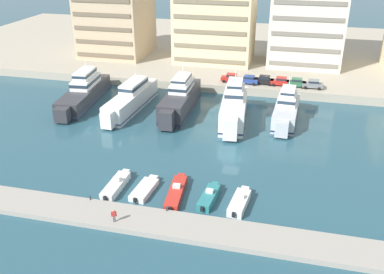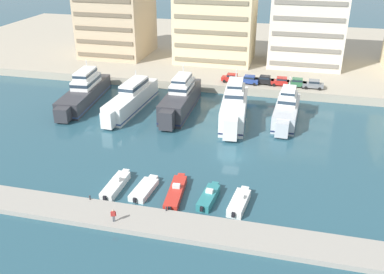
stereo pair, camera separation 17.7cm
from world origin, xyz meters
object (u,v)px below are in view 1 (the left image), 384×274
(motorboat_red_mid_left, at_px, (176,192))
(car_red_far_left, at_px, (231,78))
(car_black_mid_left, at_px, (264,80))
(car_green_center, at_px, (296,82))
(yacht_silver_center, at_px, (286,110))
(motorboat_teal_center_left, at_px, (209,197))
(yacht_charcoal_mid_left, at_px, (180,99))
(yacht_white_left, at_px, (131,99))
(car_red_center_left, at_px, (281,81))
(motorboat_white_left, at_px, (145,189))
(pedestrian_near_edge, at_px, (114,215))
(yacht_charcoal_far_left, at_px, (84,92))
(yacht_white_center_left, at_px, (234,107))
(motorboat_white_far_left, at_px, (116,185))
(car_blue_left, at_px, (249,79))
(car_grey_center_right, at_px, (313,84))
(motorboat_white_center, at_px, (240,202))

(motorboat_red_mid_left, distance_m, car_red_far_left, 42.01)
(car_black_mid_left, distance_m, car_green_center, 6.57)
(yacht_silver_center, distance_m, motorboat_teal_center_left, 29.23)
(yacht_charcoal_mid_left, relative_size, yacht_silver_center, 1.24)
(yacht_white_left, bearing_deg, motorboat_teal_center_left, -52.48)
(motorboat_teal_center_left, distance_m, car_red_center_left, 42.76)
(motorboat_white_left, relative_size, motorboat_teal_center_left, 1.01)
(car_black_mid_left, relative_size, pedestrian_near_edge, 2.60)
(car_green_center, bearing_deg, car_red_far_left, -179.52)
(motorboat_white_left, height_order, motorboat_red_mid_left, motorboat_red_mid_left)
(car_red_center_left, bearing_deg, yacht_charcoal_mid_left, -141.17)
(yacht_charcoal_mid_left, xyz_separation_m, yacht_silver_center, (19.45, 0.03, -0.35))
(car_red_far_left, bearing_deg, car_red_center_left, 0.62)
(yacht_charcoal_far_left, xyz_separation_m, car_green_center, (40.38, 14.23, 0.54))
(motorboat_teal_center_left, relative_size, pedestrian_near_edge, 3.88)
(yacht_white_center_left, bearing_deg, yacht_charcoal_far_left, 175.19)
(motorboat_white_left, relative_size, pedestrian_near_edge, 3.92)
(yacht_charcoal_mid_left, bearing_deg, car_red_center_left, 38.83)
(car_black_mid_left, xyz_separation_m, car_red_center_left, (3.46, -0.14, 0.00))
(motorboat_white_far_left, xyz_separation_m, car_red_center_left, (18.75, 42.37, 2.19))
(yacht_white_left, distance_m, car_blue_left, 25.25)
(motorboat_red_mid_left, xyz_separation_m, car_grey_center_right, (17.11, 41.80, 2.24))
(car_red_far_left, distance_m, pedestrian_near_edge, 50.13)
(motorboat_white_left, height_order, car_blue_left, car_blue_left)
(yacht_white_left, distance_m, motorboat_red_mid_left, 31.18)
(car_grey_center_right, bearing_deg, motorboat_white_far_left, -120.87)
(yacht_charcoal_far_left, distance_m, yacht_white_left, 10.44)
(car_red_far_left, bearing_deg, motorboat_red_mid_left, -90.50)
(motorboat_white_far_left, bearing_deg, car_black_mid_left, 70.22)
(yacht_white_left, height_order, motorboat_white_far_left, yacht_white_left)
(yacht_charcoal_far_left, height_order, yacht_charcoal_mid_left, yacht_charcoal_mid_left)
(yacht_white_left, relative_size, car_red_center_left, 5.04)
(car_red_center_left, distance_m, car_green_center, 3.11)
(yacht_white_center_left, relative_size, car_grey_center_right, 4.26)
(yacht_white_center_left, xyz_separation_m, yacht_silver_center, (8.99, 2.55, -0.61))
(yacht_white_left, distance_m, car_black_mid_left, 28.18)
(motorboat_red_mid_left, bearing_deg, car_red_center_left, 75.75)
(yacht_charcoal_far_left, bearing_deg, motorboat_white_left, -51.34)
(car_red_center_left, relative_size, pedestrian_near_edge, 2.56)
(yacht_white_left, height_order, car_red_far_left, yacht_white_left)
(yacht_silver_center, relative_size, motorboat_white_center, 2.52)
(car_blue_left, distance_m, car_green_center, 9.72)
(car_red_center_left, distance_m, pedestrian_near_edge, 52.37)
(motorboat_red_mid_left, distance_m, motorboat_teal_center_left, 4.33)
(motorboat_white_center, relative_size, car_red_far_left, 1.51)
(car_grey_center_right, bearing_deg, car_black_mid_left, 177.64)
(yacht_white_left, relative_size, motorboat_white_left, 3.29)
(motorboat_white_far_left, relative_size, car_green_center, 1.75)
(car_red_center_left, bearing_deg, yacht_charcoal_far_left, -159.11)
(yacht_silver_center, xyz_separation_m, car_black_mid_left, (-5.23, 14.34, 0.63))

